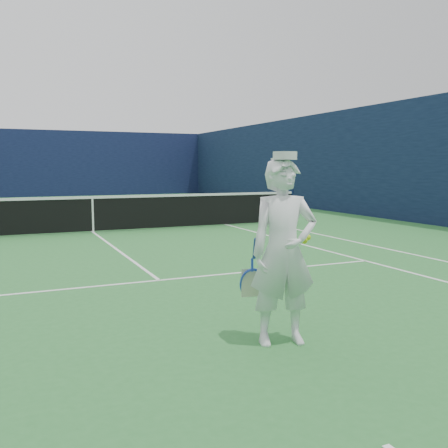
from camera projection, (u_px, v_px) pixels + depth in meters
name	position (u px, v px, depth m)	size (l,w,h in m)	color
ground	(93.00, 232.00, 13.79)	(80.00, 80.00, 0.00)	#2A6F30
court_markings	(93.00, 232.00, 13.78)	(11.03, 23.83, 0.01)	white
windscreen_fence	(91.00, 160.00, 13.56)	(20.12, 36.12, 4.00)	#0F1638
tennis_net	(93.00, 212.00, 13.72)	(12.88, 0.09, 1.07)	#141E4C
tennis_player	(283.00, 251.00, 5.06)	(0.77, 0.62, 1.96)	white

